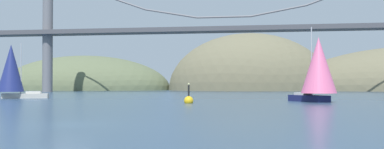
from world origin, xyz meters
TOP-DOWN VIEW (x-y plane):
  - ground_plane at (0.00, 0.00)m, footprint 360.00×360.00m
  - headland_center at (5.00, 135.00)m, footprint 56.07×44.00m
  - headland_left at (-55.00, 135.00)m, footprint 63.89×44.00m
  - suspension_bridge at (0.00, 95.00)m, footprint 134.60×6.00m
  - sailboat_pink_spinnaker at (17.48, 34.96)m, footprint 6.70×7.96m
  - sailboat_navy_sail at (-28.65, 42.27)m, footprint 8.26×5.36m
  - channel_buoy at (2.03, 28.58)m, footprint 1.10×1.10m

SIDE VIEW (x-z plane):
  - ground_plane at x=0.00m, z-range 0.00..0.00m
  - headland_center at x=5.00m, z-range -19.71..19.71m
  - headland_left at x=-55.00m, z-range -12.55..12.55m
  - channel_buoy at x=2.03m, z-range -0.95..1.69m
  - sailboat_pink_spinnaker at x=17.48m, z-range -0.47..9.16m
  - sailboat_navy_sail at x=-28.65m, z-range 0.09..8.81m
  - suspension_bridge at x=0.00m, z-range -0.56..34.47m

